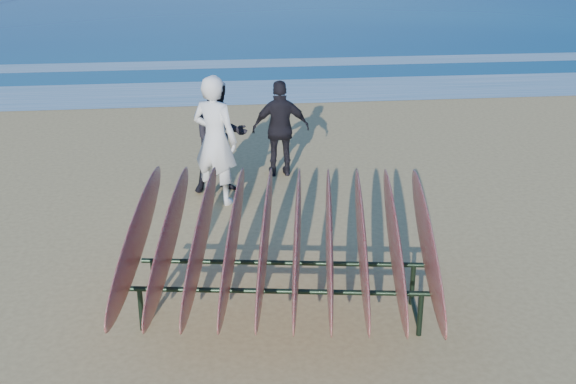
% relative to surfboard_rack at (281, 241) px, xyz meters
% --- Properties ---
extents(ground, '(120.00, 120.00, 0.00)m').
position_rel_surfboard_rack_xyz_m(ground, '(0.23, 0.55, -0.92)').
color(ground, tan).
rests_on(ground, ground).
extents(foam_near, '(160.00, 160.00, 0.00)m').
position_rel_surfboard_rack_xyz_m(foam_near, '(0.23, 10.55, -0.91)').
color(foam_near, white).
rests_on(foam_near, ground).
extents(foam_far, '(160.00, 160.00, 0.00)m').
position_rel_surfboard_rack_xyz_m(foam_far, '(0.23, 14.05, -0.92)').
color(foam_far, white).
rests_on(foam_far, ground).
extents(surfboard_rack, '(3.55, 3.31, 1.51)m').
position_rel_surfboard_rack_xyz_m(surfboard_rack, '(0.00, 0.00, 0.00)').
color(surfboard_rack, black).
rests_on(surfboard_rack, ground).
extents(person_white, '(0.86, 0.78, 1.98)m').
position_rel_surfboard_rack_xyz_m(person_white, '(-0.64, 3.48, 0.07)').
color(person_white, silver).
rests_on(person_white, ground).
extents(person_dark_a, '(0.99, 0.84, 1.80)m').
position_rel_surfboard_rack_xyz_m(person_dark_a, '(-0.57, 3.92, -0.02)').
color(person_dark_a, black).
rests_on(person_dark_a, ground).
extents(person_dark_b, '(0.95, 0.40, 1.62)m').
position_rel_surfboard_rack_xyz_m(person_dark_b, '(0.46, 4.57, -0.11)').
color(person_dark_b, black).
rests_on(person_dark_b, ground).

